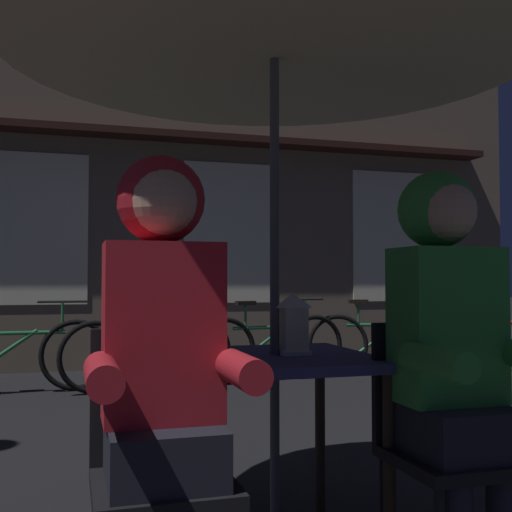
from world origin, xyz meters
TOP-DOWN VIEW (x-y plane):
  - cafe_table at (0.00, 0.00)m, footprint 0.72×0.72m
  - patio_umbrella at (0.00, 0.00)m, footprint 2.10×2.10m
  - lantern at (0.07, -0.01)m, footprint 0.11×0.11m
  - chair_left at (-0.48, -0.37)m, footprint 0.40×0.40m
  - chair_right at (0.48, -0.37)m, footprint 0.40×0.40m
  - person_left_hooded at (-0.48, -0.43)m, footprint 0.45×0.56m
  - person_right_hooded at (0.48, -0.43)m, footprint 0.45×0.56m
  - shopfront_building at (-0.01, 5.40)m, footprint 10.00×0.93m
  - bicycle_second at (-1.21, 3.78)m, footprint 1.68×0.08m
  - bicycle_third at (-0.04, 3.68)m, footprint 1.66×0.35m
  - bicycle_fourth at (1.21, 3.79)m, footprint 1.67×0.30m
  - bicycle_fifth at (2.49, 3.80)m, footprint 1.66×0.39m
  - bicycle_furthest at (3.85, 3.66)m, footprint 1.68×0.08m

SIDE VIEW (x-z plane):
  - bicycle_second at x=-1.21m, z-range -0.07..0.77m
  - bicycle_third at x=-0.04m, z-range -0.07..0.77m
  - bicycle_fourth at x=1.21m, z-range -0.07..0.77m
  - bicycle_fifth at x=2.49m, z-range -0.07..0.77m
  - bicycle_furthest at x=3.85m, z-range -0.07..0.77m
  - chair_left at x=-0.48m, z-range 0.05..0.92m
  - chair_right at x=0.48m, z-range 0.05..0.92m
  - cafe_table at x=0.00m, z-range 0.27..1.01m
  - person_left_hooded at x=-0.48m, z-range 0.15..1.55m
  - person_right_hooded at x=0.48m, z-range 0.15..1.55m
  - lantern at x=0.07m, z-range 0.75..0.98m
  - patio_umbrella at x=0.00m, z-range 0.90..3.21m
  - shopfront_building at x=-0.01m, z-range -0.01..6.19m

